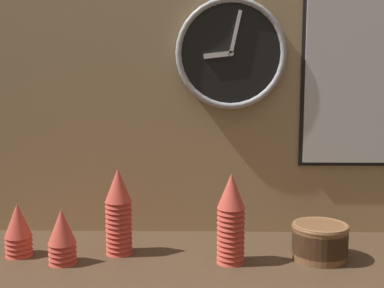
{
  "coord_description": "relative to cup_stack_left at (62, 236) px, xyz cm",
  "views": [
    {
      "loc": [
        -4.56,
        -135.99,
        51.88
      ],
      "look_at": [
        -6.87,
        4.0,
        33.32
      ],
      "focal_mm": 45.0,
      "sensor_mm": 36.0,
      "label": 1
    }
  ],
  "objects": [
    {
      "name": "wall_tiled_back",
      "position": [
        43.69,
        31.31,
        44.54
      ],
      "size": [
        160.0,
        3.0,
        105.0
      ],
      "color": "tan",
      "rests_on": "ground_plane"
    },
    {
      "name": "cup_stack_center_left",
      "position": [
        14.84,
        8.23,
        5.07
      ],
      "size": [
        8.03,
        8.03,
        26.07
      ],
      "color": "#DB4C3D",
      "rests_on": "ground_plane"
    },
    {
      "name": "wall_clock",
      "position": [
        49.16,
        28.28,
        52.64
      ],
      "size": [
        36.25,
        2.7,
        36.25
      ],
      "color": "black"
    },
    {
      "name": "ground_plane",
      "position": [
        43.69,
        4.81,
        -9.96
      ],
      "size": [
        160.0,
        56.0,
        4.0
      ],
      "primitive_type": "cube",
      "color": "#4C3826"
    },
    {
      "name": "cup_stack_far_left",
      "position": [
        -14.77,
        5.9,
        0.0
      ],
      "size": [
        8.03,
        8.03,
        15.92
      ],
      "color": "#DB4C3D",
      "rests_on": "ground_plane"
    },
    {
      "name": "menu_board",
      "position": [
        97.12,
        29.16,
        44.77
      ],
      "size": [
        49.33,
        1.32,
        58.76
      ],
      "color": "black"
    },
    {
      "name": "cup_stack_left",
      "position": [
        0.0,
        0.0,
        0.0
      ],
      "size": [
        8.03,
        8.03,
        15.92
      ],
      "color": "#DB4C3D",
      "rests_on": "ground_plane"
    },
    {
      "name": "bowl_stack_right",
      "position": [
        74.26,
        4.65,
        -2.38
      ],
      "size": [
        16.39,
        16.39,
        10.52
      ],
      "color": "brown",
      "rests_on": "ground_plane"
    },
    {
      "name": "cup_stack_center_right",
      "position": [
        47.99,
        1.34,
        5.07
      ],
      "size": [
        8.03,
        8.03,
        26.07
      ],
      "color": "#DB4C3D",
      "rests_on": "ground_plane"
    }
  ]
}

